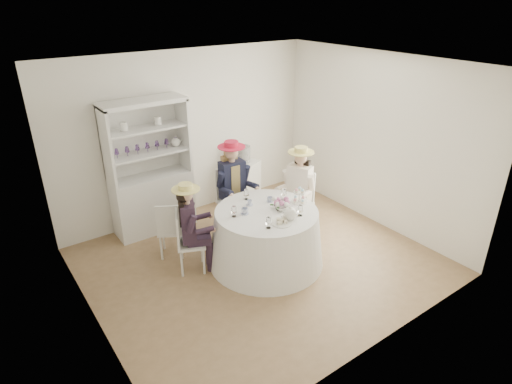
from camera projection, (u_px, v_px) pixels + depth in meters
ground at (260, 261)px, 6.06m from camera, size 4.50×4.50×0.00m
ceiling at (261, 65)px, 4.91m from camera, size 4.50×4.50×0.00m
wall_back at (188, 135)px, 6.96m from camera, size 4.50×0.00×4.50m
wall_front at (386, 240)px, 4.02m from camera, size 4.50×0.00×4.50m
wall_left at (81, 224)px, 4.30m from camera, size 0.00×4.50×4.50m
wall_right at (376, 141)px, 6.68m from camera, size 0.00×4.50×4.50m
tea_table at (266, 237)px, 5.90m from camera, size 1.60×1.60×0.80m
hutch at (151, 186)px, 6.62m from camera, size 1.26×0.54×2.08m
side_table at (242, 182)px, 7.66m from camera, size 0.64×0.64×0.76m
hatbox at (242, 154)px, 7.43m from camera, size 0.37×0.37×0.29m
guest_left at (190, 223)px, 5.59m from camera, size 0.54×0.49×1.29m
guest_mid at (233, 182)px, 6.53m from camera, size 0.54×0.56×1.48m
guest_right at (299, 185)px, 6.54m from camera, size 0.58×0.53×1.39m
spare_chair at (170, 228)px, 5.99m from camera, size 0.49×0.49×0.86m
teacup_a at (245, 211)px, 5.64m from camera, size 0.10×0.10×0.07m
teacup_b at (250, 203)px, 5.88m from camera, size 0.09×0.09×0.07m
teacup_c at (270, 200)px, 5.97m from camera, size 0.10×0.10×0.06m
flower_bowl at (281, 208)px, 5.75m from camera, size 0.21×0.21×0.05m
flower_arrangement at (280, 202)px, 5.76m from camera, size 0.19×0.19×0.07m
table_teapot at (290, 214)px, 5.48m from camera, size 0.26×0.18×0.19m
sandwich_plate at (282, 222)px, 5.42m from camera, size 0.27×0.27×0.06m
cupcake_stand at (299, 197)px, 5.94m from camera, size 0.22×0.22×0.21m
stemware_set at (267, 206)px, 5.70m from camera, size 0.94×0.91×0.15m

